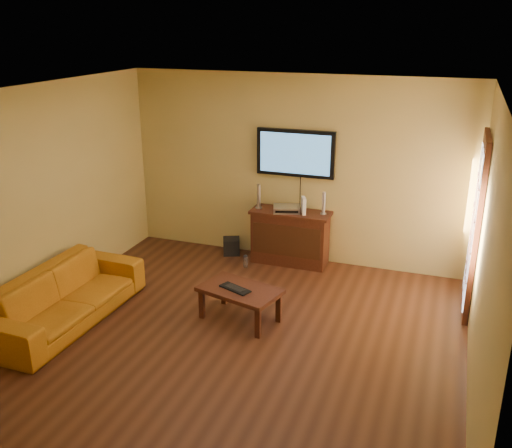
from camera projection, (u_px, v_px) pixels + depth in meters
The scene contains 14 objects.
ground_plane at pixel (232, 338), 6.41m from camera, with size 5.00×5.00×0.00m, color #381C0F.
room_walls at pixel (251, 180), 6.39m from camera, with size 5.00×5.00×5.00m.
french_door at pixel (475, 227), 6.78m from camera, with size 0.07×1.02×2.22m.
media_console at pixel (290, 237), 8.29m from camera, with size 1.15×0.44×0.79m.
television at pixel (295, 153), 8.04m from camera, with size 1.13×0.08×0.67m.
coffee_table at pixel (240, 293), 6.70m from camera, with size 1.04×0.77×0.41m.
sofa at pixel (64, 288), 6.67m from camera, with size 2.14×0.63×0.84m, color #B56B14.
speaker_left at pixel (259, 197), 8.24m from camera, with size 0.10×0.10×0.36m.
speaker_right at pixel (324, 204), 7.99m from camera, with size 0.09×0.09×0.32m.
av_receiver at pixel (287, 209), 8.13m from camera, with size 0.37×0.27×0.09m, color silver.
game_console at pixel (304, 206), 8.03m from camera, with size 0.05×0.17×0.24m, color white.
subwoofer at pixel (231, 246), 8.69m from camera, with size 0.25×0.25×0.25m, color black.
bottle at pixel (246, 261), 8.23m from camera, with size 0.07×0.07×0.19m.
keyboard at pixel (235, 288), 6.66m from camera, with size 0.42×0.28×0.02m.
Camera 1 is at (2.14, -5.18, 3.38)m, focal length 40.00 mm.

